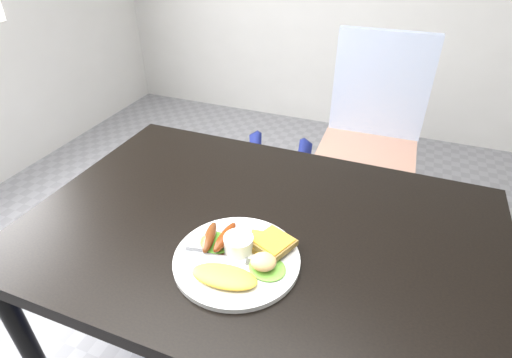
% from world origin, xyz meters
% --- Properties ---
extents(dining_table, '(1.20, 0.80, 0.04)m').
position_xyz_m(dining_table, '(0.00, 0.00, 0.73)').
color(dining_table, black).
rests_on(dining_table, ground).
extents(dining_chair, '(0.46, 0.46, 0.05)m').
position_xyz_m(dining_chair, '(0.16, 0.99, 0.45)').
color(dining_chair, tan).
rests_on(dining_chair, ground).
extents(person, '(0.65, 0.49, 1.64)m').
position_xyz_m(person, '(-0.24, 0.52, 0.82)').
color(person, navy).
rests_on(person, ground).
extents(plate, '(0.29, 0.29, 0.01)m').
position_xyz_m(plate, '(-0.01, -0.14, 0.76)').
color(plate, white).
rests_on(plate, dining_table).
extents(lettuce_left, '(0.10, 0.10, 0.01)m').
position_xyz_m(lettuce_left, '(-0.07, -0.12, 0.77)').
color(lettuce_left, '#338218').
rests_on(lettuce_left, plate).
extents(lettuce_right, '(0.10, 0.10, 0.01)m').
position_xyz_m(lettuce_right, '(0.07, -0.15, 0.77)').
color(lettuce_right, green).
rests_on(lettuce_right, plate).
extents(omelette, '(0.15, 0.08, 0.02)m').
position_xyz_m(omelette, '(-0.00, -0.21, 0.77)').
color(omelette, '#F3AD3B').
rests_on(omelette, plate).
extents(sausage_a, '(0.05, 0.11, 0.03)m').
position_xyz_m(sausage_a, '(-0.08, -0.12, 0.78)').
color(sausage_a, '#622E16').
rests_on(sausage_a, lettuce_left).
extents(sausage_b, '(0.03, 0.11, 0.03)m').
position_xyz_m(sausage_b, '(-0.05, -0.11, 0.78)').
color(sausage_b, maroon).
rests_on(sausage_b, lettuce_left).
extents(ramekin, '(0.09, 0.09, 0.04)m').
position_xyz_m(ramekin, '(-0.01, -0.12, 0.78)').
color(ramekin, white).
rests_on(ramekin, plate).
extents(toast_a, '(0.08, 0.08, 0.01)m').
position_xyz_m(toast_a, '(0.03, -0.08, 0.77)').
color(toast_a, olive).
rests_on(toast_a, plate).
extents(toast_b, '(0.11, 0.11, 0.01)m').
position_xyz_m(toast_b, '(0.06, -0.09, 0.78)').
color(toast_b, olive).
rests_on(toast_b, toast_a).
extents(potato_salad, '(0.07, 0.06, 0.03)m').
position_xyz_m(potato_salad, '(0.06, -0.15, 0.79)').
color(potato_salad, beige).
rests_on(potato_salad, lettuce_right).
extents(fork, '(0.15, 0.04, 0.00)m').
position_xyz_m(fork, '(-0.05, -0.15, 0.76)').
color(fork, '#ADAFB7').
rests_on(fork, plate).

